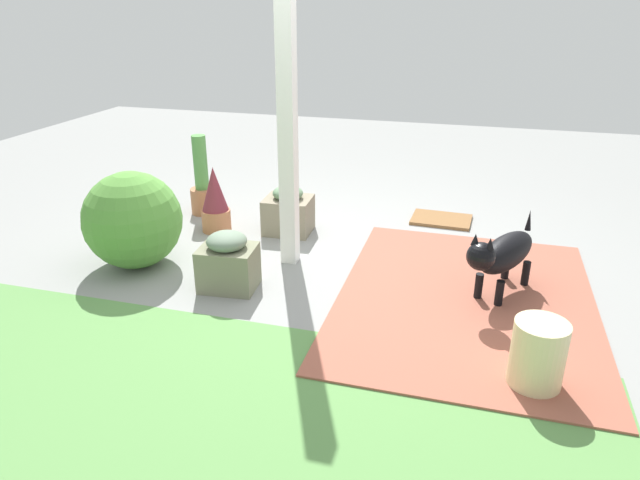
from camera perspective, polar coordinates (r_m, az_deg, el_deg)
The scene contains 12 objects.
ground_plane at distance 4.70m, azimuth 1.16°, elevation -2.58°, with size 12.00×12.00×0.00m, color gray.
brick_path at distance 4.30m, azimuth 14.23°, elevation -5.75°, with size 1.80×2.40×0.02m, color #9F5744.
lawn_patch at distance 3.12m, azimuth -22.69°, elevation -19.61°, with size 5.20×2.80×0.01m, color #5A8F4A.
porch_pillar at distance 4.41m, azimuth -3.28°, elevation 13.15°, with size 0.13×0.13×2.55m, color white.
stone_planter_nearest at distance 5.31m, azimuth -3.17°, elevation 2.83°, with size 0.44×0.38×0.44m.
stone_planter_mid at distance 4.32m, azimuth -9.12°, elevation -2.18°, with size 0.44×0.36×0.45m.
round_shrub at distance 4.80m, azimuth -18.11°, elevation 1.90°, with size 0.78×0.78×0.78m, color #53913A.
terracotta_pot_tall at distance 5.87m, azimuth -11.61°, elevation 5.25°, with size 0.25×0.25×0.80m.
terracotta_pot_spiky at distance 5.39m, azimuth -10.39°, elevation 3.84°, with size 0.27×0.27×0.61m.
dog at distance 4.30m, azimuth 17.69°, elevation -1.32°, with size 0.54×0.81×0.58m.
ceramic_urn at distance 3.45m, azimuth 20.80°, elevation -10.62°, with size 0.30×0.30×0.40m, color beige.
doormat at distance 5.75m, azimuth 11.95°, elevation 2.00°, with size 0.57×0.41×0.03m, color brown.
Camera 1 is at (-1.06, 4.10, 2.03)m, focal length 32.22 mm.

